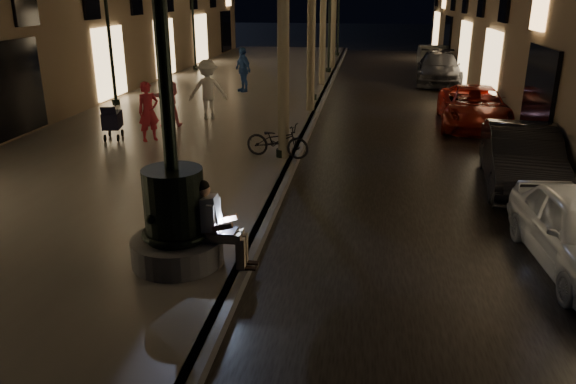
% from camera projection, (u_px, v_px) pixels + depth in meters
% --- Properties ---
extents(ground, '(120.00, 120.00, 0.00)m').
position_uv_depth(ground, '(318.00, 110.00, 20.72)').
color(ground, black).
rests_on(ground, ground).
extents(cobble_lane, '(6.00, 45.00, 0.02)m').
position_uv_depth(cobble_lane, '(401.00, 112.00, 20.32)').
color(cobble_lane, black).
rests_on(cobble_lane, ground).
extents(promenade, '(8.00, 45.00, 0.20)m').
position_uv_depth(promenade, '(213.00, 105.00, 21.22)').
color(promenade, slate).
rests_on(promenade, ground).
extents(curb_strip, '(0.25, 45.00, 0.20)m').
position_uv_depth(curb_strip, '(318.00, 107.00, 20.69)').
color(curb_strip, '#59595B').
rests_on(curb_strip, ground).
extents(fountain_lamppost, '(1.40, 1.40, 5.21)m').
position_uv_depth(fountain_lamppost, '(174.00, 200.00, 8.33)').
color(fountain_lamppost, '#59595B').
rests_on(fountain_lamppost, promenade).
extents(seated_man_laptop, '(0.98, 0.33, 1.35)m').
position_uv_depth(seated_man_laptop, '(215.00, 221.00, 8.35)').
color(seated_man_laptop, gray).
rests_on(seated_man_laptop, promenade).
extents(lamp_curb_a, '(0.36, 0.36, 4.81)m').
position_uv_depth(lamp_curb_a, '(281.00, 32.00, 13.15)').
color(lamp_curb_a, black).
rests_on(lamp_curb_a, promenade).
extents(lamp_curb_b, '(0.36, 0.36, 4.81)m').
position_uv_depth(lamp_curb_b, '(314.00, 17.00, 20.60)').
color(lamp_curb_b, black).
rests_on(lamp_curb_b, promenade).
extents(lamp_curb_c, '(0.36, 0.36, 4.81)m').
position_uv_depth(lamp_curb_c, '(330.00, 11.00, 28.06)').
color(lamp_curb_c, black).
rests_on(lamp_curb_c, promenade).
extents(lamp_curb_d, '(0.36, 0.36, 4.81)m').
position_uv_depth(lamp_curb_d, '(339.00, 6.00, 35.52)').
color(lamp_curb_d, black).
rests_on(lamp_curb_d, promenade).
extents(lamp_left_b, '(0.36, 0.36, 4.81)m').
position_uv_depth(lamp_left_b, '(107.00, 19.00, 19.68)').
color(lamp_left_b, black).
rests_on(lamp_left_b, promenade).
extents(lamp_left_c, '(0.36, 0.36, 4.81)m').
position_uv_depth(lamp_left_c, '(193.00, 10.00, 29.00)').
color(lamp_left_c, black).
rests_on(lamp_left_c, promenade).
extents(stroller, '(0.60, 1.07, 1.08)m').
position_uv_depth(stroller, '(112.00, 120.00, 15.69)').
color(stroller, black).
rests_on(stroller, promenade).
extents(car_second, '(1.87, 4.29, 1.37)m').
position_uv_depth(car_second, '(521.00, 158.00, 12.35)').
color(car_second, black).
rests_on(car_second, ground).
extents(car_third, '(2.39, 4.72, 1.28)m').
position_uv_depth(car_third, '(475.00, 107.00, 17.96)').
color(car_third, maroon).
rests_on(car_third, ground).
extents(car_rear, '(2.41, 5.11, 1.44)m').
position_uv_depth(car_rear, '(439.00, 68.00, 26.46)').
color(car_rear, '#323237').
rests_on(car_rear, ground).
extents(car_fifth, '(1.44, 4.06, 1.33)m').
position_uv_depth(car_fifth, '(432.00, 58.00, 30.83)').
color(car_fifth, '#969691').
rests_on(car_fifth, ground).
extents(pedestrian_red, '(0.70, 0.69, 1.64)m').
position_uv_depth(pedestrian_red, '(149.00, 112.00, 15.44)').
color(pedestrian_red, red).
rests_on(pedestrian_red, promenade).
extents(pedestrian_pink, '(1.08, 0.97, 1.83)m').
position_uv_depth(pedestrian_pink, '(166.00, 97.00, 17.06)').
color(pedestrian_pink, '#DA7385').
rests_on(pedestrian_pink, promenade).
extents(pedestrian_white, '(1.39, 1.06, 1.90)m').
position_uv_depth(pedestrian_white, '(208.00, 90.00, 18.06)').
color(pedestrian_white, white).
rests_on(pedestrian_white, promenade).
extents(pedestrian_blue, '(1.04, 1.07, 1.80)m').
position_uv_depth(pedestrian_blue, '(243.00, 70.00, 23.12)').
color(pedestrian_blue, '#26488D').
rests_on(pedestrian_blue, promenade).
extents(bicycle, '(1.72, 0.88, 0.86)m').
position_uv_depth(bicycle, '(277.00, 140.00, 14.00)').
color(bicycle, black).
rests_on(bicycle, promenade).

